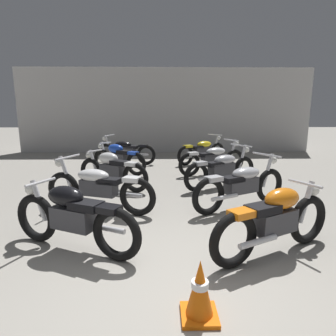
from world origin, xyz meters
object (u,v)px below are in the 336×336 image
(motorcycle_right_row_4, at_px, (202,150))
(motorcycle_left_row_3, at_px, (118,158))
(motorcycle_right_row_0, at_px, (275,219))
(motorcycle_right_row_3, at_px, (213,159))
(motorcycle_left_row_2, at_px, (112,169))
(motorcycle_left_row_4, at_px, (125,150))
(motorcycle_right_row_2, at_px, (222,168))
(traffic_cone, at_px, (200,290))
(motorcycle_left_row_0, at_px, (73,216))
(motorcycle_right_row_1, at_px, (242,184))
(motorcycle_left_row_1, at_px, (98,187))

(motorcycle_right_row_4, bearing_deg, motorcycle_left_row_3, -149.44)
(motorcycle_right_row_0, height_order, motorcycle_right_row_3, motorcycle_right_row_3)
(motorcycle_left_row_2, bearing_deg, motorcycle_left_row_3, 93.88)
(motorcycle_left_row_4, xyz_separation_m, motorcycle_right_row_0, (2.66, -6.38, 0.01))
(motorcycle_right_row_2, xyz_separation_m, traffic_cone, (-1.09, -4.33, -0.19))
(motorcycle_left_row_0, xyz_separation_m, motorcycle_right_row_0, (2.54, -0.16, 0.00))
(motorcycle_left_row_2, height_order, traffic_cone, motorcycle_left_row_2)
(motorcycle_right_row_3, xyz_separation_m, traffic_cone, (-1.13, -5.74, -0.19))
(motorcycle_left_row_4, distance_m, traffic_cone, 7.65)
(motorcycle_left_row_2, height_order, motorcycle_right_row_4, motorcycle_right_row_4)
(motorcycle_left_row_4, bearing_deg, motorcycle_right_row_2, -49.61)
(motorcycle_left_row_0, xyz_separation_m, motorcycle_left_row_4, (-0.12, 6.22, -0.01))
(motorcycle_right_row_1, bearing_deg, motorcycle_left_row_2, 152.17)
(motorcycle_right_row_4, distance_m, traffic_cone, 7.57)
(motorcycle_left_row_3, bearing_deg, motorcycle_right_row_1, -48.34)
(motorcycle_right_row_2, distance_m, motorcycle_right_row_3, 1.41)
(motorcycle_right_row_4, xyz_separation_m, traffic_cone, (-1.07, -7.50, -0.19))
(motorcycle_right_row_2, relative_size, motorcycle_right_row_3, 0.94)
(motorcycle_right_row_0, distance_m, motorcycle_right_row_1, 1.74)
(motorcycle_right_row_0, bearing_deg, motorcycle_left_row_1, 147.37)
(motorcycle_right_row_4, height_order, traffic_cone, motorcycle_right_row_4)
(motorcycle_left_row_4, xyz_separation_m, motorcycle_right_row_1, (2.73, -4.64, 0.00))
(motorcycle_left_row_0, bearing_deg, motorcycle_left_row_3, 91.65)
(traffic_cone, bearing_deg, motorcycle_right_row_0, 45.52)
(motorcycle_right_row_2, xyz_separation_m, motorcycle_right_row_4, (-0.02, 3.17, 0.00))
(motorcycle_left_row_2, distance_m, traffic_cone, 4.48)
(motorcycle_left_row_1, bearing_deg, motorcycle_right_row_3, 49.26)
(traffic_cone, bearing_deg, motorcycle_left_row_2, 109.32)
(motorcycle_right_row_0, height_order, motorcycle_right_row_1, motorcycle_right_row_1)
(motorcycle_left_row_4, height_order, motorcycle_right_row_3, same)
(motorcycle_left_row_1, relative_size, motorcycle_right_row_2, 1.09)
(motorcycle_left_row_2, distance_m, motorcycle_right_row_2, 2.58)
(motorcycle_right_row_0, relative_size, traffic_cone, 3.34)
(motorcycle_right_row_1, height_order, motorcycle_right_row_2, same)
(motorcycle_left_row_3, height_order, motorcycle_right_row_0, same)
(motorcycle_left_row_3, bearing_deg, motorcycle_right_row_2, -30.62)
(motorcycle_left_row_2, bearing_deg, traffic_cone, -70.68)
(motorcycle_right_row_4, bearing_deg, motorcycle_left_row_0, -112.09)
(motorcycle_left_row_3, xyz_separation_m, traffic_cone, (1.60, -5.92, -0.20))
(motorcycle_left_row_4, relative_size, motorcycle_right_row_4, 1.14)
(motorcycle_left_row_4, height_order, motorcycle_right_row_0, motorcycle_left_row_4)
(traffic_cone, bearing_deg, motorcycle_left_row_1, 118.31)
(motorcycle_right_row_4, bearing_deg, motorcycle_left_row_4, -179.59)
(motorcycle_left_row_1, relative_size, motorcycle_right_row_1, 1.06)
(motorcycle_left_row_0, bearing_deg, motorcycle_left_row_4, 91.14)
(motorcycle_left_row_3, bearing_deg, motorcycle_left_row_4, 89.61)
(motorcycle_left_row_2, distance_m, motorcycle_left_row_3, 1.70)
(motorcycle_left_row_4, relative_size, motorcycle_right_row_3, 1.03)
(motorcycle_right_row_0, bearing_deg, motorcycle_right_row_1, 87.60)
(motorcycle_left_row_0, relative_size, motorcycle_left_row_3, 1.08)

